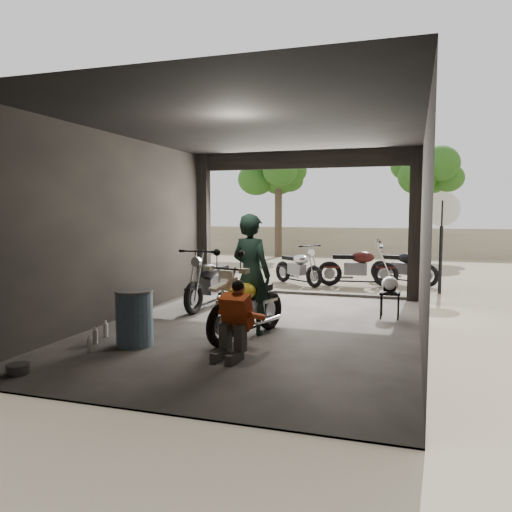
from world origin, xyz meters
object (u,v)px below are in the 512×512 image
Objects in this scene: outside_bike_a at (298,264)px; oil_drum at (135,319)px; outside_bike_b at (357,263)px; rider at (251,274)px; mechanic at (233,322)px; outside_bike_c at (404,263)px; sign_post at (442,226)px; helmet at (390,284)px; main_bike at (247,301)px; left_bike at (210,278)px; stool at (390,296)px.

oil_drum is at bearing -150.66° from outside_bike_a.
rider is (-1.03, -5.45, 0.34)m from outside_bike_b.
outside_bike_c is at bearing 82.73° from mechanic.
outside_bike_a is 0.67× the size of sign_post.
sign_post reaches higher than outside_bike_b.
rider is 1.41m from mechanic.
outside_bike_c is at bearing 119.47° from sign_post.
oil_drum is (-1.33, -1.18, -0.53)m from rider.
helmet is at bearing -118.82° from rider.
helmet is 0.38× the size of oil_drum.
main_bike is 1.08× the size of outside_bike_a.
rider is at bearing -46.95° from left_bike.
stool is (-0.14, -4.37, -0.14)m from outside_bike_c.
mechanic is at bearing -65.12° from main_bike.
oil_drum is at bearing -135.54° from helmet.
mechanic is at bearing -118.86° from sign_post.
left_bike is 0.94× the size of rider.
mechanic is 1.53m from oil_drum.
outside_bike_b is 6.83m from mechanic.
outside_bike_b reaches higher than main_bike.
rider reaches higher than mechanic.
rider is 6.22× the size of helmet.
rider is 5.78m from sign_post.
mechanic is 0.42× the size of sign_post.
stool is 1.61× the size of helmet.
stool is (1.99, 1.76, -0.52)m from rider.
left_bike reaches higher than outside_bike_c.
outside_bike_b is 1.07× the size of outside_bike_c.
sign_post is at bearing -101.94° from rider.
mechanic is at bearing 165.39° from outside_bike_b.
outside_bike_c reaches higher than outside_bike_a.
oil_drum is (-1.52, 0.15, -0.09)m from mechanic.
left_bike reaches higher than helmet.
outside_bike_c is 8.09m from oil_drum.
outside_bike_c is at bearing -35.25° from outside_bike_a.
helmet reaches higher than stool.
outside_bike_c is at bearing 90.65° from helmet.
outside_bike_b is at bearing -81.62° from rider.
outside_bike_c reaches higher than helmet.
rider is at bearing -125.95° from sign_post.
mechanic is 3.60m from helmet.
outside_bike_b reaches higher than stool.
outside_bike_b reaches higher than outside_bike_a.
sign_post is (0.97, 3.16, 1.16)m from stool.
outside_bike_a is 0.84× the size of rider.
outside_bike_b is 3.62× the size of stool.
outside_bike_a is 3.60m from sign_post.
helmet is at bearing -172.95° from outside_bike_b.
outside_bike_a is at bearing 132.86° from outside_bike_c.
helmet is at bearing -108.16° from outside_bike_a.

